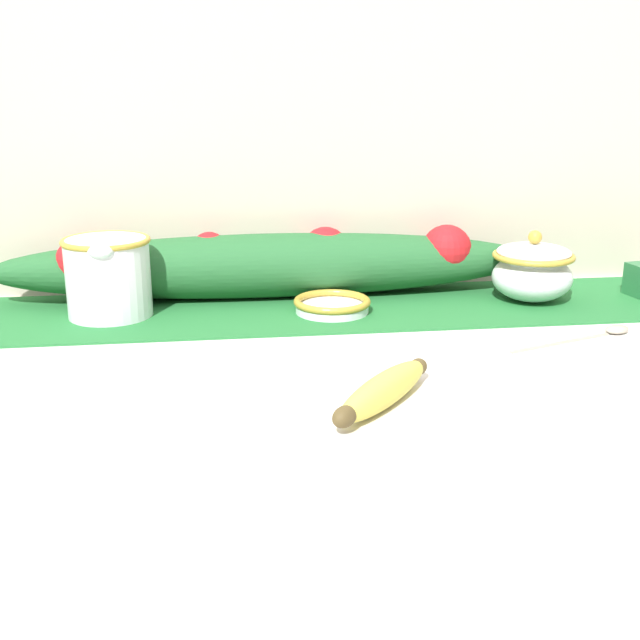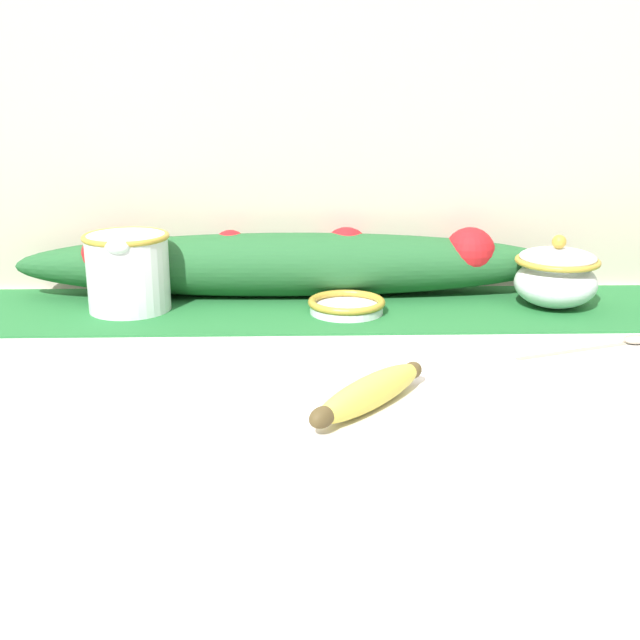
{
  "view_description": "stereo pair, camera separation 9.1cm",
  "coord_description": "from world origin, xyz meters",
  "px_view_note": "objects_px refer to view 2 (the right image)",
  "views": [
    {
      "loc": [
        -0.08,
        -0.9,
        1.21
      ],
      "look_at": [
        0.04,
        -0.03,
        0.94
      ],
      "focal_mm": 45.0,
      "sensor_mm": 36.0,
      "label": 1
    },
    {
      "loc": [
        0.02,
        -0.91,
        1.21
      ],
      "look_at": [
        0.04,
        -0.03,
        0.94
      ],
      "focal_mm": 45.0,
      "sensor_mm": 36.0,
      "label": 2
    }
  ],
  "objects_px": {
    "cream_pitcher": "(128,269)",
    "small_dish": "(347,305)",
    "sugar_bowl": "(556,276)",
    "spoon": "(623,342)",
    "banana": "(370,393)"
  },
  "relations": [
    {
      "from": "banana",
      "to": "spoon",
      "type": "xyz_separation_m",
      "value": [
        0.33,
        0.19,
        -0.01
      ]
    },
    {
      "from": "cream_pitcher",
      "to": "small_dish",
      "type": "xyz_separation_m",
      "value": [
        0.3,
        -0.02,
        -0.05
      ]
    },
    {
      "from": "cream_pitcher",
      "to": "spoon",
      "type": "height_order",
      "value": "cream_pitcher"
    },
    {
      "from": "cream_pitcher",
      "to": "spoon",
      "type": "distance_m",
      "value": 0.66
    },
    {
      "from": "sugar_bowl",
      "to": "small_dish",
      "type": "xyz_separation_m",
      "value": [
        -0.3,
        -0.02,
        -0.03
      ]
    },
    {
      "from": "sugar_bowl",
      "to": "small_dish",
      "type": "relative_size",
      "value": 1.1
    },
    {
      "from": "sugar_bowl",
      "to": "banana",
      "type": "height_order",
      "value": "sugar_bowl"
    },
    {
      "from": "small_dish",
      "to": "spoon",
      "type": "relative_size",
      "value": 0.58
    },
    {
      "from": "sugar_bowl",
      "to": "cream_pitcher",
      "type": "bearing_deg",
      "value": 179.9
    },
    {
      "from": "sugar_bowl",
      "to": "spoon",
      "type": "relative_size",
      "value": 0.64
    },
    {
      "from": "sugar_bowl",
      "to": "small_dish",
      "type": "height_order",
      "value": "sugar_bowl"
    },
    {
      "from": "cream_pitcher",
      "to": "sugar_bowl",
      "type": "relative_size",
      "value": 1.18
    },
    {
      "from": "cream_pitcher",
      "to": "banana",
      "type": "bearing_deg",
      "value": -49.03
    },
    {
      "from": "small_dish",
      "to": "spoon",
      "type": "xyz_separation_m",
      "value": [
        0.33,
        -0.14,
        -0.01
      ]
    },
    {
      "from": "cream_pitcher",
      "to": "sugar_bowl",
      "type": "bearing_deg",
      "value": -0.1
    }
  ]
}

